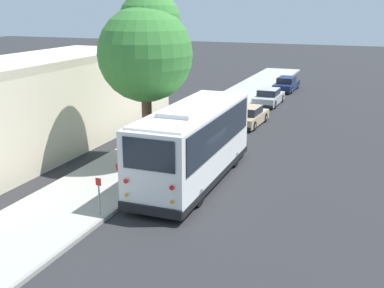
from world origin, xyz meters
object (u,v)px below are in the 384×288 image
at_px(parked_sedan_tan, 249,116).
at_px(sign_post_near, 99,196).
at_px(parked_sedan_silver, 269,97).
at_px(shuttle_bus, 194,140).
at_px(sign_post_far, 119,181).
at_px(parked_sedan_navy, 286,84).
at_px(street_tree, 146,48).

relative_size(parked_sedan_tan, sign_post_near, 3.00).
bearing_deg(parked_sedan_tan, parked_sedan_silver, 4.83).
distance_m(shuttle_bus, parked_sedan_silver, 18.15).
bearing_deg(sign_post_far, parked_sedan_navy, -2.69).
height_order(parked_sedan_tan, parked_sedan_silver, parked_sedan_silver).
distance_m(sign_post_near, sign_post_far, 1.47).
relative_size(parked_sedan_tan, parked_sedan_navy, 0.90).
height_order(shuttle_bus, street_tree, street_tree).
bearing_deg(parked_sedan_silver, parked_sedan_navy, 0.01).
height_order(parked_sedan_navy, street_tree, street_tree).
bearing_deg(parked_sedan_tan, parked_sedan_navy, 3.44).
bearing_deg(sign_post_near, parked_sedan_navy, -2.56).
xyz_separation_m(sign_post_near, sign_post_far, (1.47, -0.00, 0.04)).
relative_size(parked_sedan_silver, sign_post_near, 3.05).
bearing_deg(parked_sedan_tan, shuttle_bus, -175.07).
xyz_separation_m(parked_sedan_tan, sign_post_near, (-15.83, 1.46, 0.30)).
xyz_separation_m(shuttle_bus, parked_sedan_silver, (18.09, 0.62, -1.31)).
xyz_separation_m(parked_sedan_tan, parked_sedan_navy, (14.00, 0.13, 0.00)).
relative_size(parked_sedan_navy, street_tree, 0.58).
height_order(parked_sedan_silver, street_tree, street_tree).
bearing_deg(sign_post_near, street_tree, 9.92).
xyz_separation_m(parked_sedan_tan, parked_sedan_silver, (7.08, 0.24, 0.01)).
bearing_deg(parked_sedan_tan, sign_post_near, 177.65).
distance_m(parked_sedan_tan, sign_post_near, 15.90).
bearing_deg(shuttle_bus, sign_post_near, 158.69).
height_order(parked_sedan_tan, sign_post_near, sign_post_near).
xyz_separation_m(parked_sedan_silver, sign_post_near, (-22.91, 1.23, 0.29)).
bearing_deg(sign_post_near, shuttle_bus, -20.98).
bearing_deg(parked_sedan_silver, sign_post_near, 177.85).
bearing_deg(shuttle_bus, street_tree, 61.72).
distance_m(parked_sedan_silver, sign_post_near, 22.94).
height_order(parked_sedan_tan, street_tree, street_tree).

